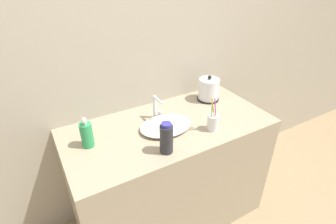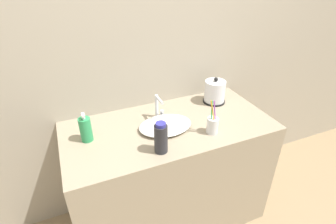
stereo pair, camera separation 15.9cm
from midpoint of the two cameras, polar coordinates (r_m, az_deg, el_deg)
wall_back at (r=1.74m, az=-8.16°, el=15.53°), size 6.00×0.04×2.60m
vanity_counter at (r=1.91m, az=-2.16°, el=-13.40°), size 1.32×0.63×0.83m
sink_basin at (r=1.62m, az=-3.31°, el=-3.00°), size 0.33×0.25×0.04m
faucet at (r=1.68m, az=-5.24°, el=1.13°), size 0.06×0.11×0.16m
electric_kettle at (r=1.93m, az=6.49°, el=4.68°), size 0.16×0.16×0.19m
toothbrush_cup at (r=1.59m, az=6.93°, el=-2.27°), size 0.07×0.07×0.23m
lotion_bottle at (r=1.53m, az=-20.16°, el=-4.76°), size 0.07×0.07×0.18m
shampoo_bottle at (r=1.39m, az=-3.64°, el=-5.85°), size 0.07×0.07×0.18m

